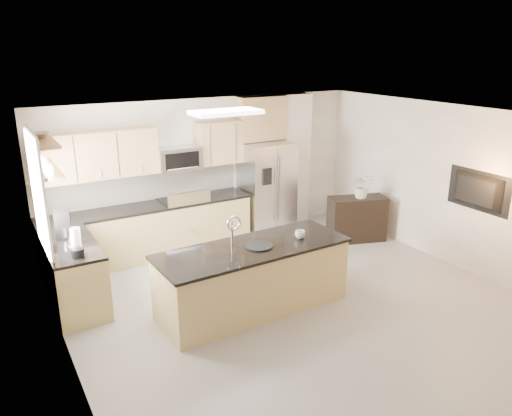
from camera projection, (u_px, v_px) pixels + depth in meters
floor at (309, 313)px, 6.79m from camera, size 6.50×6.50×0.00m
ceiling at (316, 121)px, 5.98m from camera, size 6.00×6.50×0.02m
wall_back at (206, 171)px, 9.05m from camera, size 6.00×0.02×2.60m
wall_left at (68, 275)px, 4.95m from camera, size 0.02×6.50×2.60m
wall_right at (467, 191)px, 7.81m from camera, size 0.02×6.50×2.60m
back_counter at (150, 231)px, 8.46m from camera, size 3.55×0.66×1.44m
left_counter at (74, 274)px, 6.89m from camera, size 0.66×1.50×0.92m
range at (184, 224)px, 8.75m from camera, size 0.76×0.64×1.14m
upper_cabinets at (136, 151)px, 8.13m from camera, size 3.50×0.33×0.75m
microwave at (178, 159)px, 8.50m from camera, size 0.76×0.40×0.40m
refrigerator at (266, 189)px, 9.38m from camera, size 0.92×0.78×1.78m
partition_column at (294, 161)px, 9.80m from camera, size 0.60×0.30×2.60m
window at (39, 195)px, 6.37m from camera, size 0.04×1.15×1.65m
shelf_lower at (45, 169)px, 6.42m from camera, size 0.30×1.20×0.04m
shelf_upper at (41, 141)px, 6.31m from camera, size 0.30×1.20×0.04m
ceiling_fixture at (226, 112)px, 7.11m from camera, size 1.00×0.50×0.06m
island at (253, 278)px, 6.78m from camera, size 2.68×1.04×1.34m
credenza at (357, 219)px, 9.21m from camera, size 1.12×0.74×0.83m
cup at (300, 234)px, 6.92m from camera, size 0.19×0.19×0.11m
platter at (259, 246)px, 6.64m from camera, size 0.40×0.40×0.02m
blender at (77, 245)px, 6.26m from camera, size 0.17×0.17×0.39m
kettle at (73, 236)px, 6.72m from camera, size 0.19×0.19×0.24m
coffee_maker at (63, 225)px, 6.91m from camera, size 0.25×0.28×0.39m
bowl at (39, 135)px, 6.38m from camera, size 0.47×0.47×0.09m
flower_vase at (363, 179)px, 8.95m from camera, size 0.79×0.75×0.69m
television at (475, 191)px, 7.59m from camera, size 0.14×1.08×0.62m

